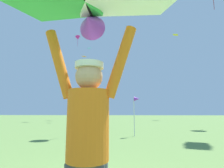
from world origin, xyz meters
name	(u,v)px	position (x,y,z in m)	size (l,w,h in m)	color
kite_flyer_person	(88,145)	(0.31, -0.08, 0.94)	(0.81, 0.35, 1.92)	#424751
held_stunt_kite	(88,2)	(0.30, -0.17, 2.13)	(1.99, 1.08, 0.42)	black
distant_kite_yellow_far_center	(176,35)	(10.09, 29.75, 15.00)	(1.05, 1.08, 0.41)	yellow
distant_kite_orange_overhead_distant	(84,56)	(-5.80, 26.02, 10.09)	(0.98, 0.98, 0.25)	orange
distant_kite_magenta_low_right	(78,38)	(-6.18, 23.38, 12.08)	(1.07, 1.08, 1.65)	#DB2393
distant_kite_teal_high_right	(89,48)	(-4.04, 21.50, 9.79)	(0.66, 0.63, 0.28)	#19B2AD
marker_flag	(136,102)	(1.22, 7.60, 1.70)	(0.30, 0.24, 1.96)	silver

